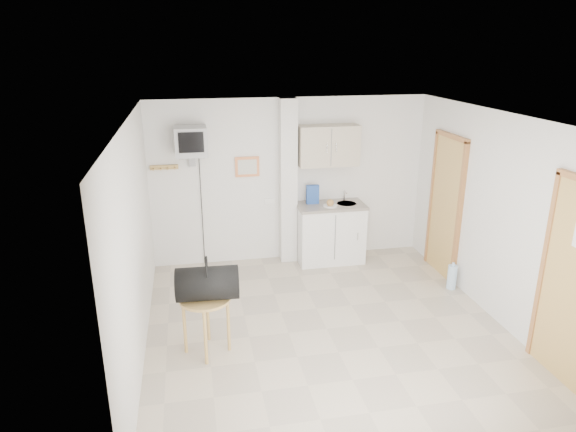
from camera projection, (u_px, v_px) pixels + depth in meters
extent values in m
plane|color=#BEAE95|center=(327.00, 329.00, 6.13)|extent=(4.50, 4.50, 0.00)
cube|color=white|center=(290.00, 181.00, 7.82)|extent=(4.20, 0.04, 2.50)
cube|color=white|center=(414.00, 339.00, 3.64)|extent=(4.20, 0.04, 2.50)
cube|color=white|center=(135.00, 244.00, 5.35)|extent=(0.04, 4.50, 2.50)
cube|color=white|center=(499.00, 219.00, 6.12)|extent=(0.04, 4.50, 2.50)
cube|color=white|center=(332.00, 118.00, 5.33)|extent=(4.20, 4.50, 0.04)
cube|color=white|center=(288.00, 183.00, 7.71)|extent=(0.25, 0.22, 2.50)
cube|color=#E88249|center=(247.00, 167.00, 7.61)|extent=(0.36, 0.03, 0.30)
cube|color=silver|center=(247.00, 167.00, 7.59)|extent=(0.28, 0.01, 0.22)
cube|color=tan|center=(164.00, 167.00, 7.36)|extent=(0.40, 0.05, 0.06)
cube|color=white|center=(270.00, 201.00, 7.85)|extent=(0.15, 0.02, 0.08)
cylinder|color=tan|center=(153.00, 169.00, 7.28)|extent=(0.02, 0.08, 0.02)
cylinder|color=tan|center=(160.00, 169.00, 7.30)|extent=(0.02, 0.08, 0.02)
cylinder|color=tan|center=(168.00, 169.00, 7.32)|extent=(0.02, 0.08, 0.02)
cylinder|color=tan|center=(175.00, 168.00, 7.34)|extent=(0.02, 0.08, 0.02)
cube|color=#9B623A|center=(445.00, 208.00, 7.35)|extent=(0.04, 0.75, 2.00)
cube|color=brown|center=(445.00, 208.00, 7.35)|extent=(0.06, 0.87, 2.06)
cube|color=#9B623A|center=(574.00, 288.00, 4.93)|extent=(0.04, 0.82, 2.02)
cube|color=brown|center=(574.00, 288.00, 4.93)|extent=(0.06, 0.94, 2.08)
cube|color=white|center=(330.00, 234.00, 7.93)|extent=(1.00, 0.55, 0.88)
cube|color=gray|center=(331.00, 206.00, 7.79)|extent=(1.03, 0.58, 0.04)
cylinder|color=#B7B7BA|center=(347.00, 205.00, 7.83)|extent=(0.30, 0.30, 0.05)
cylinder|color=#B7B7BA|center=(344.00, 196.00, 7.93)|extent=(0.02, 0.02, 0.16)
cylinder|color=#B7B7BA|center=(345.00, 192.00, 7.85)|extent=(0.02, 0.13, 0.02)
cube|color=#BFB39B|center=(328.00, 146.00, 7.60)|extent=(0.90, 0.32, 0.60)
cube|color=#23489A|center=(313.00, 194.00, 7.77)|extent=(0.19, 0.07, 0.29)
cylinder|color=white|center=(330.00, 206.00, 7.69)|extent=(0.22, 0.22, 0.01)
sphere|color=tan|center=(330.00, 203.00, 7.67)|extent=(0.11, 0.11, 0.11)
cube|color=slate|center=(192.00, 156.00, 7.26)|extent=(0.36, 0.32, 0.02)
cube|color=slate|center=(192.00, 159.00, 7.40)|extent=(0.10, 0.06, 0.20)
cube|color=#A1A1A3|center=(191.00, 141.00, 7.12)|extent=(0.44, 0.42, 0.40)
cube|color=black|center=(191.00, 142.00, 6.91)|extent=(0.34, 0.02, 0.28)
cylinder|color=black|center=(202.00, 210.00, 7.68)|extent=(0.01, 0.01, 1.73)
cylinder|color=tan|center=(205.00, 299.00, 5.48)|extent=(0.55, 0.55, 0.03)
cylinder|color=tan|center=(228.00, 325.00, 5.61)|extent=(0.04, 0.04, 0.63)
cylinder|color=tan|center=(208.00, 315.00, 5.81)|extent=(0.04, 0.04, 0.63)
cylinder|color=tan|center=(185.00, 327.00, 5.57)|extent=(0.04, 0.04, 0.63)
cylinder|color=tan|center=(205.00, 338.00, 5.37)|extent=(0.04, 0.04, 0.63)
cylinder|color=black|center=(207.00, 284.00, 5.39)|extent=(0.67, 0.39, 0.36)
torus|color=black|center=(207.00, 269.00, 5.34)|extent=(0.04, 0.27, 0.27)
cylinder|color=#AED1EE|center=(452.00, 277.00, 7.09)|extent=(0.13, 0.13, 0.34)
cylinder|color=#AED1EE|center=(453.00, 264.00, 7.03)|extent=(0.04, 0.04, 0.04)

